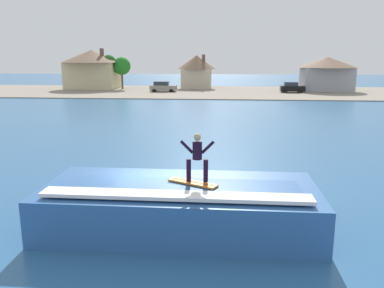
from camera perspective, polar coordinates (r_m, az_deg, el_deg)
The scene contains 12 objects.
ground_plane at distance 15.45m, azimuth -6.71°, elevation -10.17°, with size 260.00×260.00×0.00m, color #2A5A89.
wave_crest at distance 13.89m, azimuth -1.79°, elevation -9.07°, with size 9.53×4.11×1.76m.
surfboard at distance 13.30m, azimuth 0.10°, elevation -5.67°, with size 1.77×1.16×0.06m.
surfer at distance 13.09m, azimuth 0.77°, elevation -1.61°, with size 1.16×0.32×1.66m.
shoreline_bank at distance 68.96m, azimuth 2.52°, elevation 7.63°, with size 120.00×25.65×0.13m.
car_near_shore at distance 68.70m, azimuth -4.27°, elevation 8.33°, with size 4.56×2.16×1.86m.
car_far_shore at distance 69.19m, azimuth 14.39°, elevation 8.00°, with size 4.04×2.14×1.86m.
house_with_chimney at distance 77.75m, azimuth -14.36°, elevation 10.94°, with size 11.46×11.46×7.58m.
house_gabled_white at distance 74.30m, azimuth 19.07°, elevation 9.96°, with size 10.29×10.29×6.07m.
house_small_cottage at distance 76.58m, azimuth 0.68°, elevation 10.77°, with size 7.39×7.39×6.48m.
tree_tall_bare at distance 76.01m, azimuth -12.05°, elevation 11.57°, with size 2.68×2.68×6.44m.
tree_short_bushy at distance 75.29m, azimuth -10.22°, elevation 11.13°, with size 3.28×3.28×6.02m.
Camera 1 is at (3.01, -13.94, 5.94)m, focal length 36.53 mm.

